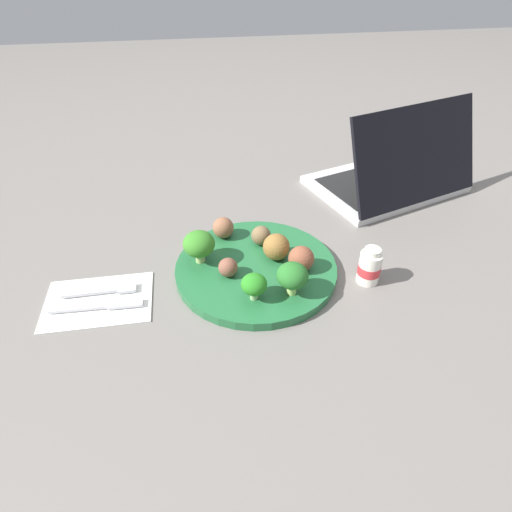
{
  "coord_description": "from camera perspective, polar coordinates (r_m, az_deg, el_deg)",
  "views": [
    {
      "loc": [
        -0.1,
        -0.58,
        0.49
      ],
      "look_at": [
        0.0,
        0.0,
        0.04
      ],
      "focal_mm": 30.39,
      "sensor_mm": 36.0,
      "label": 1
    }
  ],
  "objects": [
    {
      "name": "napkin",
      "position": [
        0.75,
        -20.04,
        -5.54
      ],
      "size": [
        0.17,
        0.12,
        0.01
      ],
      "primitive_type": "cube",
      "rotation": [
        0.0,
        0.0,
        -0.01
      ],
      "color": "white",
      "rests_on": "ground_plane"
    },
    {
      "name": "fork",
      "position": [
        0.76,
        -19.39,
        -4.29
      ],
      "size": [
        0.12,
        0.02,
        0.01
      ],
      "color": "silver",
      "rests_on": "napkin"
    },
    {
      "name": "knife",
      "position": [
        0.73,
        -19.75,
        -6.17
      ],
      "size": [
        0.15,
        0.02,
        0.01
      ],
      "color": "silver",
      "rests_on": "napkin"
    },
    {
      "name": "meatball_near_rim",
      "position": [
        0.75,
        2.69,
        1.2
      ],
      "size": [
        0.05,
        0.05,
        0.05
      ],
      "primitive_type": "sphere",
      "color": "olive",
      "rests_on": "plate"
    },
    {
      "name": "laptop",
      "position": [
        1.03,
        17.56,
        10.02
      ],
      "size": [
        0.37,
        0.31,
        0.2
      ],
      "color": "silver",
      "rests_on": "ground_plane"
    },
    {
      "name": "plate",
      "position": [
        0.76,
        0.0,
        -1.68
      ],
      "size": [
        0.28,
        0.28,
        0.02
      ],
      "primitive_type": "cylinder",
      "color": "#236638",
      "rests_on": "ground_plane"
    },
    {
      "name": "meatball_back_left",
      "position": [
        0.81,
        -4.34,
        3.74
      ],
      "size": [
        0.04,
        0.04,
        0.04
      ],
      "primitive_type": "sphere",
      "color": "brown",
      "rests_on": "plate"
    },
    {
      "name": "meatball_back_right",
      "position": [
        0.79,
        0.67,
        2.71
      ],
      "size": [
        0.04,
        0.04,
        0.04
      ],
      "primitive_type": "sphere",
      "color": "brown",
      "rests_on": "plate"
    },
    {
      "name": "broccoli_floret_front_right",
      "position": [
        0.74,
        -7.52,
        1.54
      ],
      "size": [
        0.05,
        0.05,
        0.06
      ],
      "color": "#A9BC73",
      "rests_on": "plate"
    },
    {
      "name": "meatball_center",
      "position": [
        0.72,
        -3.7,
        -1.5
      ],
      "size": [
        0.03,
        0.03,
        0.03
      ],
      "primitive_type": "sphere",
      "color": "brown",
      "rests_on": "plate"
    },
    {
      "name": "meatball_far_rim",
      "position": [
        0.73,
        5.96,
        -0.36
      ],
      "size": [
        0.04,
        0.04,
        0.04
      ],
      "primitive_type": "sphere",
      "color": "brown",
      "rests_on": "plate"
    },
    {
      "name": "yogurt_bottle",
      "position": [
        0.75,
        14.71,
        -1.4
      ],
      "size": [
        0.04,
        0.04,
        0.07
      ],
      "color": "white",
      "rests_on": "ground_plane"
    },
    {
      "name": "broccoli_floret_back_left",
      "position": [
        0.67,
        -0.26,
        -3.79
      ],
      "size": [
        0.04,
        0.04,
        0.05
      ],
      "color": "#8EB979",
      "rests_on": "plate"
    },
    {
      "name": "broccoli_floret_mid_right",
      "position": [
        0.68,
        4.82,
        -2.64
      ],
      "size": [
        0.05,
        0.05,
        0.06
      ],
      "color": "#A8D06C",
      "rests_on": "plate"
    },
    {
      "name": "ground_plane",
      "position": [
        0.76,
        0.0,
        -2.15
      ],
      "size": [
        4.0,
        4.0,
        0.0
      ],
      "primitive_type": "plane",
      "color": "slate"
    }
  ]
}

